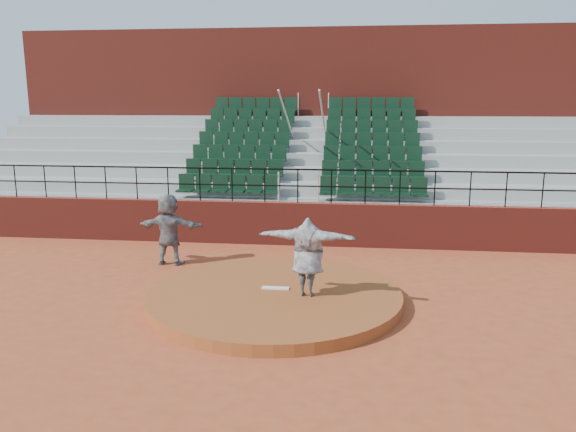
% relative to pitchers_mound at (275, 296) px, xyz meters
% --- Properties ---
extents(ground, '(90.00, 90.00, 0.00)m').
position_rel_pitchers_mound_xyz_m(ground, '(0.00, 0.00, -0.12)').
color(ground, '#A94726').
rests_on(ground, ground).
extents(pitchers_mound, '(5.50, 5.50, 0.25)m').
position_rel_pitchers_mound_xyz_m(pitchers_mound, '(0.00, 0.00, 0.00)').
color(pitchers_mound, '#954A21').
rests_on(pitchers_mound, ground).
extents(pitching_rubber, '(0.60, 0.15, 0.03)m').
position_rel_pitchers_mound_xyz_m(pitching_rubber, '(0.00, 0.15, 0.14)').
color(pitching_rubber, white).
rests_on(pitching_rubber, pitchers_mound).
extents(boundary_wall, '(24.00, 0.30, 1.30)m').
position_rel_pitchers_mound_xyz_m(boundary_wall, '(0.00, 5.00, 0.53)').
color(boundary_wall, maroon).
rests_on(boundary_wall, ground).
extents(wall_railing, '(24.04, 0.05, 1.03)m').
position_rel_pitchers_mound_xyz_m(wall_railing, '(0.00, 5.00, 1.90)').
color(wall_railing, black).
rests_on(wall_railing, boundary_wall).
extents(seating_deck, '(24.00, 5.97, 4.63)m').
position_rel_pitchers_mound_xyz_m(seating_deck, '(0.00, 8.65, 1.32)').
color(seating_deck, '#979792').
rests_on(seating_deck, ground).
extents(press_box_facade, '(24.00, 3.00, 7.10)m').
position_rel_pitchers_mound_xyz_m(press_box_facade, '(0.00, 12.60, 3.43)').
color(press_box_facade, maroon).
rests_on(press_box_facade, ground).
extents(pitcher, '(2.13, 0.82, 1.69)m').
position_rel_pitchers_mound_xyz_m(pitcher, '(0.73, -0.17, 0.97)').
color(pitcher, black).
rests_on(pitcher, pitchers_mound).
extents(fielder, '(1.80, 0.65, 1.92)m').
position_rel_pitchers_mound_xyz_m(fielder, '(-3.18, 2.55, 0.83)').
color(fielder, black).
rests_on(fielder, ground).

